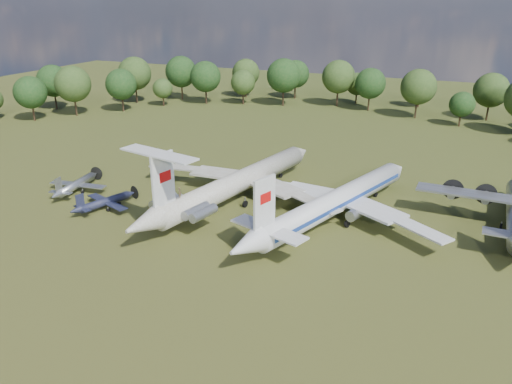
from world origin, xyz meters
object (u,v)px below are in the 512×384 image
at_px(il62_airliner, 238,186).
at_px(person_on_il62, 180,193).
at_px(small_prop_northwest, 76,186).
at_px(small_prop_west, 105,204).
at_px(tu104_jet, 336,205).

distance_m(il62_airliner, person_on_il62, 14.15).
bearing_deg(small_prop_northwest, il62_airliner, 8.97).
height_order(il62_airliner, small_prop_west, il62_airliner).
relative_size(small_prop_northwest, person_on_il62, 8.92).
distance_m(il62_airliner, small_prop_northwest, 28.66).
bearing_deg(small_prop_west, il62_airliner, 53.06).
height_order(small_prop_northwest, person_on_il62, person_on_il62).
xyz_separation_m(tu104_jet, small_prop_northwest, (-44.67, -6.38, -1.37)).
relative_size(tu104_jet, small_prop_northwest, 3.39).
height_order(tu104_jet, person_on_il62, person_on_il62).
xyz_separation_m(il62_airliner, tu104_jet, (17.16, -1.53, -0.04)).
distance_m(tu104_jet, small_prop_northwest, 45.14).
xyz_separation_m(small_prop_northwest, person_on_il62, (24.59, -5.54, 4.67)).
bearing_deg(small_prop_northwest, person_on_il62, -19.79).
height_order(il62_airliner, tu104_jet, il62_airliner).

